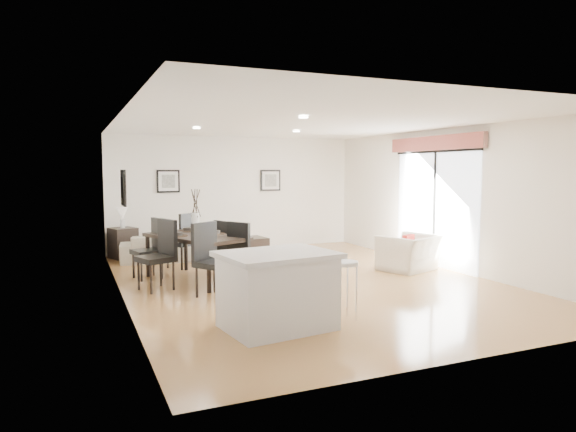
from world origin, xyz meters
name	(u,v)px	position (x,y,z in m)	size (l,w,h in m)	color
ground	(305,281)	(0.00, 0.00, 0.00)	(8.00, 8.00, 0.00)	#B18548
wall_back	(235,193)	(0.00, 4.00, 1.35)	(6.00, 0.04, 2.70)	white
wall_front	(477,227)	(0.00, -4.00, 1.35)	(6.00, 0.04, 2.70)	white
wall_left	(120,208)	(-3.00, 0.00, 1.35)	(0.04, 8.00, 2.70)	white
wall_right	(446,199)	(3.00, 0.00, 1.35)	(0.04, 8.00, 2.70)	white
ceiling	(306,122)	(0.00, 0.00, 2.70)	(6.00, 8.00, 0.02)	white
sofa	(168,247)	(-1.81, 2.93, 0.28)	(1.93, 0.76, 0.56)	gray
armchair	(409,253)	(2.23, 0.09, 0.34)	(1.04, 0.91, 0.67)	silver
courtyard_plant_b	(495,234)	(5.90, 1.60, 0.33)	(0.37, 0.37, 0.66)	#3C5725
dining_table	(196,240)	(-1.70, 0.80, 0.71)	(1.62, 2.11, 0.79)	black
dining_chair_wnear	(161,251)	(-2.37, 0.36, 0.63)	(0.65, 0.65, 1.12)	black
dining_chair_wfar	(152,245)	(-2.37, 1.29, 0.59)	(0.58, 0.58, 1.06)	black
dining_chair_enear	(243,249)	(-1.02, 0.28, 0.58)	(0.64, 0.64, 1.04)	black
dining_chair_efar	(227,244)	(-1.03, 1.24, 0.54)	(0.56, 0.56, 0.98)	black
dining_chair_head	(210,255)	(-1.76, -0.39, 0.62)	(0.69, 0.69, 1.12)	black
dining_chair_foot	(185,237)	(-1.65, 1.98, 0.60)	(0.67, 0.67, 1.08)	black
vase	(196,216)	(-1.70, 0.80, 1.12)	(1.03, 1.58, 0.80)	white
coffee_table	(241,248)	(-0.27, 2.70, 0.21)	(1.07, 0.64, 0.43)	black
side_table	(123,243)	(-2.65, 3.65, 0.33)	(0.49, 0.49, 0.66)	black
table_lamp	(122,215)	(-2.65, 3.65, 0.94)	(0.23, 0.23, 0.44)	white
cushion	(408,243)	(2.13, -0.01, 0.54)	(0.31, 0.10, 0.31)	maroon
kitchen_island	(277,290)	(-1.42, -2.27, 0.47)	(1.44, 1.18, 0.93)	#BEBEC0
bar_stool	(344,269)	(-0.51, -2.27, 0.65)	(0.34, 0.34, 0.75)	silver
framed_print_back_left	(168,181)	(-1.60, 3.97, 1.65)	(0.52, 0.04, 0.52)	black
framed_print_back_right	(270,180)	(0.90, 3.97, 1.65)	(0.52, 0.04, 0.52)	black
framed_print_left_wall	(123,188)	(-2.97, -0.20, 1.65)	(0.04, 0.52, 0.52)	black
sliding_door	(435,182)	(2.96, 0.30, 1.66)	(0.12, 2.70, 2.57)	white
courtyard	(529,212)	(6.16, 0.87, 0.92)	(6.00, 6.00, 2.00)	gray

